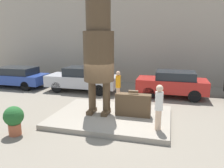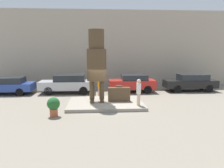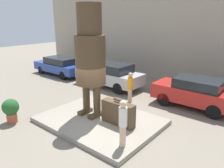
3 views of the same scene
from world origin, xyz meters
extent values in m
plane|color=gray|center=(0.00, 0.00, 0.00)|extent=(60.00, 60.00, 0.00)
cube|color=gray|center=(0.00, 0.00, 0.10)|extent=(5.14, 3.87, 0.20)
cube|color=tan|center=(0.00, 8.42, 3.94)|extent=(28.00, 0.60, 7.88)
cube|color=#4C3823|center=(-0.95, -0.01, 0.29)|extent=(0.26, 0.77, 0.17)
cube|color=#4C3823|center=(-0.26, -0.01, 0.29)|extent=(0.26, 0.77, 0.17)
cylinder|color=#4C3823|center=(-0.95, 0.11, 1.04)|extent=(0.33, 0.33, 1.34)
cylinder|color=#4C3823|center=(-0.26, 0.11, 1.04)|extent=(0.33, 0.33, 1.34)
cylinder|color=#4C3823|center=(-0.60, 0.11, 2.79)|extent=(1.34, 1.34, 2.15)
cylinder|color=#4C3823|center=(-0.60, 0.11, 4.51)|extent=(1.05, 1.05, 1.29)
cube|color=#4C3823|center=(0.95, 0.12, 0.70)|extent=(1.54, 0.41, 0.99)
cylinder|color=#4C3823|center=(0.95, 0.12, 1.31)|extent=(0.42, 0.12, 0.12)
cylinder|color=beige|center=(2.11, -1.10, 0.59)|extent=(0.22, 0.22, 0.78)
cylinder|color=white|center=(2.11, -1.10, 1.33)|extent=(0.29, 0.29, 0.69)
sphere|color=beige|center=(2.11, -1.10, 1.80)|extent=(0.26, 0.26, 0.26)
cube|color=#284293|center=(-8.48, 4.33, 0.65)|extent=(4.71, 1.90, 0.65)
cube|color=#1E2328|center=(-8.25, 4.33, 1.22)|extent=(2.59, 1.71, 0.49)
cylinder|color=black|center=(-7.02, 3.47, 0.33)|extent=(0.65, 0.18, 0.65)
cylinder|color=black|center=(-7.02, 5.19, 0.33)|extent=(0.65, 0.18, 0.65)
cube|color=#B7B7BC|center=(-3.23, 4.43, 0.73)|extent=(4.76, 1.88, 0.73)
cube|color=#1E2328|center=(-2.99, 4.43, 1.37)|extent=(2.62, 1.69, 0.55)
cylinder|color=black|center=(-4.70, 3.58, 0.36)|extent=(0.72, 0.18, 0.72)
cylinder|color=black|center=(-4.70, 5.28, 0.36)|extent=(0.72, 0.18, 0.72)
cylinder|color=black|center=(-1.75, 3.58, 0.36)|extent=(0.72, 0.18, 0.72)
cylinder|color=black|center=(-1.75, 5.28, 0.36)|extent=(0.72, 0.18, 0.72)
cube|color=#B2231E|center=(2.56, 4.51, 0.74)|extent=(4.12, 1.85, 0.77)
cube|color=#1E2328|center=(2.77, 4.51, 1.36)|extent=(2.27, 1.66, 0.47)
cylinder|color=black|center=(1.28, 3.67, 0.36)|extent=(0.71, 0.18, 0.71)
cylinder|color=black|center=(1.28, 5.34, 0.36)|extent=(0.71, 0.18, 0.71)
cylinder|color=black|center=(3.84, 3.67, 0.36)|extent=(0.71, 0.18, 0.71)
cylinder|color=black|center=(3.84, 5.34, 0.36)|extent=(0.71, 0.18, 0.71)
cube|color=black|center=(8.04, 4.65, 0.69)|extent=(4.73, 1.73, 0.69)
cube|color=#1E2328|center=(8.28, 4.65, 1.31)|extent=(2.60, 1.56, 0.54)
cylinder|color=black|center=(6.58, 3.87, 0.35)|extent=(0.69, 0.18, 0.69)
cylinder|color=black|center=(6.58, 5.42, 0.35)|extent=(0.69, 0.18, 0.69)
cylinder|color=black|center=(9.51, 3.87, 0.35)|extent=(0.69, 0.18, 0.69)
cylinder|color=black|center=(9.51, 5.42, 0.35)|extent=(0.69, 0.18, 0.69)
cylinder|color=#AD5638|center=(-3.09, -2.51, 0.22)|extent=(0.45, 0.45, 0.44)
sphere|color=#235B28|center=(-3.09, -2.51, 0.75)|extent=(0.73, 0.73, 0.73)
cylinder|color=tan|center=(-0.40, 2.92, 0.39)|extent=(0.22, 0.22, 0.77)
cylinder|color=orange|center=(-0.40, 2.92, 1.12)|extent=(0.29, 0.29, 0.69)
sphere|color=tan|center=(-0.40, 2.92, 1.59)|extent=(0.26, 0.26, 0.26)
camera|label=1|loc=(2.43, -8.95, 3.64)|focal=35.00mm
camera|label=2|loc=(-0.59, -14.85, 3.77)|focal=35.00mm
camera|label=3|loc=(6.13, -6.56, 4.57)|focal=35.00mm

